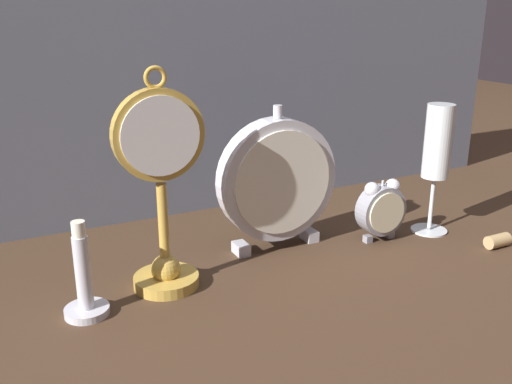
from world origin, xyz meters
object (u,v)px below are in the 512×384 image
object	(u,v)px
mantel_clock_silver	(277,180)
pocket_watch_on_stand	(162,194)
wine_cork	(498,241)
alarm_clock_twin_bell	(381,208)
brass_candlestick	(84,286)
champagne_flute	(437,151)

from	to	relation	value
mantel_clock_silver	pocket_watch_on_stand	bearing A→B (deg)	-166.36
mantel_clock_silver	wine_cork	xyz separation A→B (m)	(0.32, -0.16, -0.10)
alarm_clock_twin_bell	brass_candlestick	world-z (taller)	brass_candlestick
alarm_clock_twin_bell	mantel_clock_silver	world-z (taller)	mantel_clock_silver
pocket_watch_on_stand	mantel_clock_silver	world-z (taller)	pocket_watch_on_stand
brass_candlestick	wine_cork	xyz separation A→B (m)	(0.64, -0.08, -0.03)
brass_candlestick	mantel_clock_silver	bearing A→B (deg)	13.73
mantel_clock_silver	champagne_flute	bearing A→B (deg)	-12.16
pocket_watch_on_stand	champagne_flute	size ratio (longest dim) A/B	1.37
pocket_watch_on_stand	alarm_clock_twin_bell	xyz separation A→B (m)	(0.37, -0.00, -0.08)
mantel_clock_silver	brass_candlestick	distance (m)	0.33
brass_candlestick	alarm_clock_twin_bell	bearing A→B (deg)	3.06
alarm_clock_twin_bell	champagne_flute	xyz separation A→B (m)	(0.10, -0.01, 0.09)
champagne_flute	wine_cork	size ratio (longest dim) A/B	5.27
pocket_watch_on_stand	mantel_clock_silver	bearing A→B (deg)	13.64
pocket_watch_on_stand	brass_candlestick	world-z (taller)	pocket_watch_on_stand
brass_candlestick	wine_cork	world-z (taller)	brass_candlestick
champagne_flute	wine_cork	xyz separation A→B (m)	(0.05, -0.10, -0.13)
alarm_clock_twin_bell	mantel_clock_silver	distance (m)	0.18
wine_cork	champagne_flute	bearing A→B (deg)	116.15
alarm_clock_twin_bell	brass_candlestick	distance (m)	0.48
mantel_clock_silver	wine_cork	size ratio (longest dim) A/B	5.51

